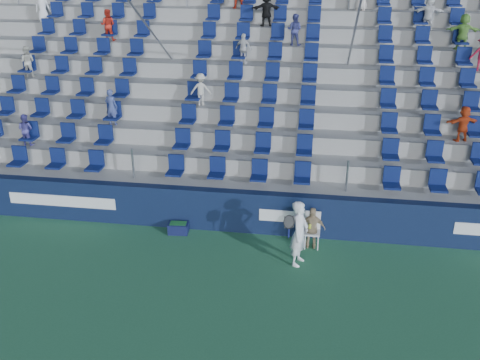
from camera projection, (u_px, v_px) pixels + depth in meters
name	position (u px, v px, depth m)	size (l,w,h in m)	color
ground	(213.00, 296.00, 12.19)	(70.00, 70.00, 0.00)	#31724A
sponsor_wall	(235.00, 211.00, 14.80)	(24.00, 0.32, 1.20)	#101B3B
grandstand	(257.00, 106.00, 18.79)	(24.00, 8.17, 6.63)	gray
tennis_player	(299.00, 233.00, 13.13)	(0.69, 0.72, 1.71)	white
line_judge_chair	(312.00, 227.00, 14.08)	(0.43, 0.44, 0.95)	white
line_judge	(312.00, 228.00, 13.93)	(0.68, 0.28, 1.17)	tan
ball_bin	(178.00, 227.00, 14.82)	(0.57, 0.40, 0.31)	#10163E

